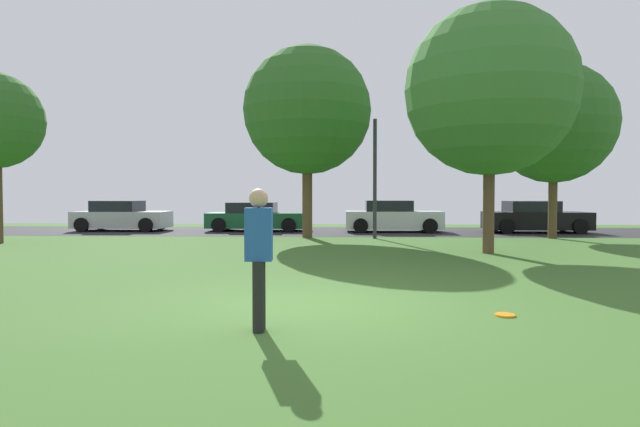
{
  "coord_description": "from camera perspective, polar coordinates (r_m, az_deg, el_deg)",
  "views": [
    {
      "loc": [
        0.58,
        -7.78,
        1.64
      ],
      "look_at": [
        0.0,
        4.65,
        1.2
      ],
      "focal_mm": 29.64,
      "sensor_mm": 36.0,
      "label": 1
    }
  ],
  "objects": [
    {
      "name": "parked_car_green",
      "position": [
        24.34,
        -6.92,
        -0.44
      ],
      "size": [
        4.44,
        2.08,
        1.31
      ],
      "color": "#195633",
      "rests_on": "ground_plane"
    },
    {
      "name": "parked_car_white",
      "position": [
        23.74,
        7.83,
        -0.41
      ],
      "size": [
        4.23,
        2.01,
        1.4
      ],
      "color": "white",
      "rests_on": "ground_plane"
    },
    {
      "name": "maple_tree_near",
      "position": [
        15.82,
        17.88,
        12.5
      ],
      "size": [
        4.74,
        4.74,
        6.93
      ],
      "color": "brown",
      "rests_on": "ground_plane"
    },
    {
      "name": "frisbee_disc",
      "position": [
        7.69,
        19.34,
        -10.3
      ],
      "size": [
        0.27,
        0.27,
        0.03
      ],
      "primitive_type": "cylinder",
      "color": "orange",
      "rests_on": "ground_plane"
    },
    {
      "name": "person_thrower",
      "position": [
        6.39,
        -6.62,
        -4.17
      ],
      "size": [
        0.33,
        0.3,
        1.71
      ],
      "rotation": [
        0.0,
        0.0,
        -3.09
      ],
      "color": "black",
      "rests_on": "ground_plane"
    },
    {
      "name": "parked_car_black",
      "position": [
        24.9,
        22.18,
        -0.44
      ],
      "size": [
        4.32,
        2.08,
        1.38
      ],
      "color": "black",
      "rests_on": "ground_plane"
    },
    {
      "name": "ground_plane",
      "position": [
        7.97,
        -1.59,
        -9.85
      ],
      "size": [
        44.0,
        44.0,
        0.0
      ],
      "primitive_type": "plane",
      "color": "#3D6628"
    },
    {
      "name": "street_lamp_post",
      "position": [
        20.02,
        5.95,
        3.74
      ],
      "size": [
        0.14,
        0.14,
        4.5
      ],
      "primitive_type": "cylinder",
      "color": "#2D2D33",
      "rests_on": "ground_plane"
    },
    {
      "name": "oak_tree_center",
      "position": [
        21.99,
        23.94,
        8.87
      ],
      "size": [
        4.49,
        4.49,
        6.59
      ],
      "color": "brown",
      "rests_on": "ground_plane"
    },
    {
      "name": "parked_car_silver",
      "position": [
        25.86,
        -20.64,
        -0.34
      ],
      "size": [
        4.13,
        2.08,
        1.38
      ],
      "color": "#B7B7BC",
      "rests_on": "ground_plane"
    },
    {
      "name": "road_strip",
      "position": [
        23.84,
        1.28,
        -1.94
      ],
      "size": [
        44.0,
        6.4,
        0.01
      ],
      "primitive_type": "cube",
      "color": "#28282B",
      "rests_on": "ground_plane"
    },
    {
      "name": "maple_tree_far",
      "position": [
        20.56,
        -1.39,
        11.03
      ],
      "size": [
        4.89,
        4.89,
        7.32
      ],
      "color": "brown",
      "rests_on": "ground_plane"
    }
  ]
}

